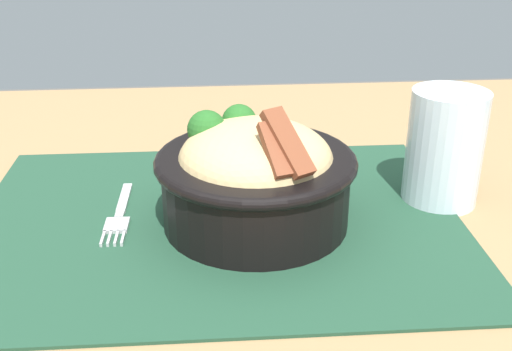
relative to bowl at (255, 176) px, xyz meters
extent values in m
cube|color=#99754C|center=(0.07, 0.00, -0.07)|extent=(1.19, 0.91, 0.03)
cylinder|color=olive|center=(-0.47, -0.40, -0.45)|extent=(0.04, 0.04, 0.72)
cube|color=#1E422D|center=(0.04, -0.01, -0.05)|extent=(0.47, 0.35, 0.00)
cylinder|color=black|center=(0.00, 0.00, -0.01)|extent=(0.17, 0.17, 0.07)
torus|color=black|center=(0.00, 0.00, 0.01)|extent=(0.19, 0.19, 0.01)
ellipsoid|color=tan|center=(0.00, 0.00, 0.01)|extent=(0.20, 0.20, 0.07)
sphere|color=#235D21|center=(0.01, -0.05, 0.04)|extent=(0.03, 0.03, 0.03)
sphere|color=#235D21|center=(-0.01, 0.02, 0.03)|extent=(0.03, 0.03, 0.03)
sphere|color=#235D21|center=(0.04, -0.03, 0.04)|extent=(0.04, 0.04, 0.04)
cylinder|color=orange|center=(-0.03, -0.01, 0.03)|extent=(0.03, 0.02, 0.01)
cylinder|color=orange|center=(-0.01, 0.00, 0.03)|extent=(0.04, 0.01, 0.01)
cylinder|color=orange|center=(0.02, -0.04, 0.03)|extent=(0.03, 0.03, 0.01)
cube|color=brown|center=(-0.01, 0.04, 0.04)|extent=(0.03, 0.05, 0.04)
cube|color=brown|center=(-0.02, 0.04, 0.05)|extent=(0.04, 0.06, 0.05)
cube|color=#B3B3B3|center=(0.13, -0.06, -0.05)|extent=(0.01, 0.06, 0.00)
cube|color=#B3B3B3|center=(0.13, -0.02, -0.05)|extent=(0.01, 0.01, 0.00)
cube|color=#B3B3B3|center=(0.13, 0.00, -0.05)|extent=(0.02, 0.03, 0.00)
cube|color=#B3B3B3|center=(0.14, 0.02, -0.05)|extent=(0.00, 0.02, 0.00)
cube|color=#B3B3B3|center=(0.13, 0.02, -0.05)|extent=(0.00, 0.02, 0.00)
cube|color=#B3B3B3|center=(0.13, 0.02, -0.05)|extent=(0.00, 0.02, 0.00)
cube|color=#B3B3B3|center=(0.12, 0.02, -0.05)|extent=(0.00, 0.02, 0.00)
cylinder|color=silver|center=(-0.19, -0.04, 0.01)|extent=(0.07, 0.07, 0.12)
cylinder|color=silver|center=(-0.19, -0.04, -0.02)|extent=(0.07, 0.07, 0.06)
camera|label=1|loc=(0.04, 0.52, 0.24)|focal=44.35mm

